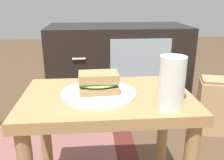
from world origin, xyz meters
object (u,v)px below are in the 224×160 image
beer_glass (171,84)px  paper_bag (217,106)px  plate (99,93)px  coaster (172,94)px  tv_cabinet (118,66)px  sandwich_front (99,82)px

beer_glass → paper_bag: (0.49, 0.61, -0.37)m
plate → paper_bag: 0.90m
beer_glass → paper_bag: 0.87m
paper_bag → coaster: bearing=-131.8°
coaster → beer_glass: bearing=-111.9°
plate → beer_glass: bearing=-31.9°
tv_cabinet → sandwich_front: bearing=-100.0°
beer_glass → plate: bearing=148.1°
sandwich_front → paper_bag: 0.91m
sandwich_front → coaster: sandwich_front is taller
tv_cabinet → coaster: (0.07, -0.97, 0.17)m
plate → sandwich_front: bearing=-138.8°
coaster → plate: bearing=173.3°
sandwich_front → beer_glass: (0.20, -0.13, 0.03)m
paper_bag → plate: bearing=-145.3°
sandwich_front → plate: bearing=41.2°
plate → paper_bag: size_ratio=0.73×
beer_glass → paper_bag: bearing=50.8°
tv_cabinet → sandwich_front: size_ratio=6.74×
sandwich_front → paper_bag: size_ratio=0.42×
plate → sandwich_front: 0.04m
plate → coaster: bearing=-6.7°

